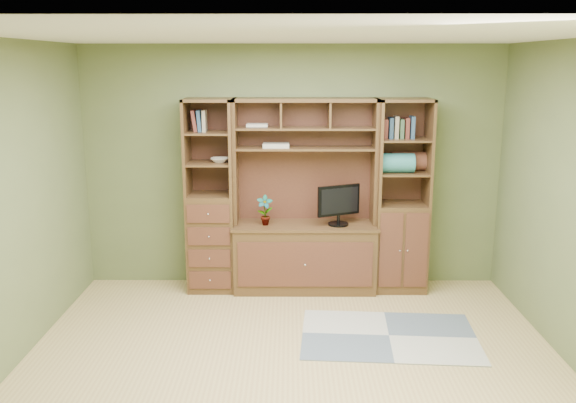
{
  "coord_description": "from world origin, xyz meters",
  "views": [
    {
      "loc": [
        -0.02,
        -4.52,
        2.41
      ],
      "look_at": [
        -0.04,
        1.2,
        1.1
      ],
      "focal_mm": 38.0,
      "sensor_mm": 36.0,
      "label": 1
    }
  ],
  "objects_px": {
    "left_tower": "(211,196)",
    "right_tower": "(402,196)",
    "center_hutch": "(305,197)",
    "monitor": "(339,198)"
  },
  "relations": [
    {
      "from": "center_hutch",
      "to": "left_tower",
      "type": "xyz_separation_m",
      "value": [
        -1.0,
        0.04,
        0.0
      ]
    },
    {
      "from": "left_tower",
      "to": "right_tower",
      "type": "bearing_deg",
      "value": 0.0
    },
    {
      "from": "center_hutch",
      "to": "right_tower",
      "type": "distance_m",
      "value": 1.03
    },
    {
      "from": "left_tower",
      "to": "monitor",
      "type": "distance_m",
      "value": 1.36
    },
    {
      "from": "center_hutch",
      "to": "left_tower",
      "type": "distance_m",
      "value": 1.0
    },
    {
      "from": "left_tower",
      "to": "monitor",
      "type": "bearing_deg",
      "value": -3.17
    },
    {
      "from": "center_hutch",
      "to": "monitor",
      "type": "height_order",
      "value": "center_hutch"
    },
    {
      "from": "right_tower",
      "to": "monitor",
      "type": "bearing_deg",
      "value": -173.63
    },
    {
      "from": "center_hutch",
      "to": "right_tower",
      "type": "bearing_deg",
      "value": 2.23
    },
    {
      "from": "left_tower",
      "to": "right_tower",
      "type": "distance_m",
      "value": 2.02
    }
  ]
}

